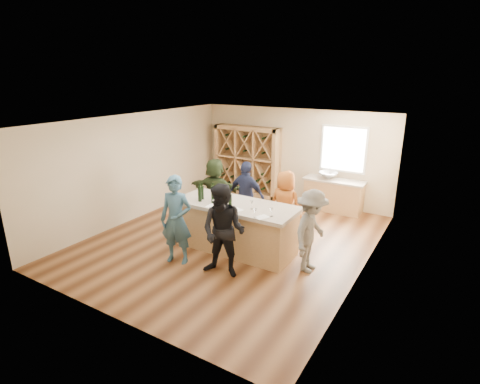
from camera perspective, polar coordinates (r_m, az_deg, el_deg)
The scene contains 34 objects.
floor at distance 8.97m, azimuth -1.22°, elevation -7.56°, with size 6.00×7.00×0.10m, color brown.
ceiling at distance 8.17m, azimuth -1.35°, elevation 11.18°, with size 6.00×7.00×0.10m, color white.
wall_back at distance 11.52m, azimuth 8.28°, elevation 5.58°, with size 6.00×0.10×2.80m, color beige.
wall_front at distance 5.96m, azimuth -20.05°, elevation -6.90°, with size 6.00×0.10×2.80m, color beige.
wall_left at distance 10.37m, azimuth -15.69°, elevation 3.76°, with size 0.10×7.00×2.80m, color beige.
wall_right at distance 7.36m, azimuth 19.20°, elevation -2.15°, with size 0.10×7.00×2.80m, color beige.
window_frame at distance 10.89m, azimuth 15.49°, elevation 6.31°, with size 1.30×0.06×1.30m, color white.
window_pane at distance 10.86m, azimuth 15.44°, elevation 6.29°, with size 1.18×0.01×1.18m, color white.
wine_rack at distance 11.99m, azimuth 1.07°, elevation 4.77°, with size 2.20×0.45×2.20m, color tan.
back_counter_base at distance 10.99m, azimuth 14.04°, elevation -0.60°, with size 1.60×0.58×0.86m, color tan.
back_counter_top at distance 10.86m, azimuth 14.22°, elevation 1.71°, with size 1.70×0.62×0.06m, color #B2A392.
sink at distance 10.89m, azimuth 13.27°, elevation 2.49°, with size 0.54×0.54×0.19m, color silver.
faucet at distance 11.04m, azimuth 13.58°, elevation 2.98°, with size 0.02×0.02×0.30m, color silver.
tasting_counter_base at distance 8.30m, azimuth -0.63°, elevation -5.55°, with size 2.60×1.00×1.00m, color tan.
tasting_counter_top at distance 8.10m, azimuth -0.64°, elevation -2.03°, with size 2.72×1.12×0.08m, color #B2A392.
wine_bottle_a at distance 8.37m, azimuth -5.78°, elevation -0.11°, with size 0.07×0.07×0.30m, color black.
wine_bottle_b at distance 8.23m, azimuth -6.15°, elevation -0.31°, with size 0.08×0.08×0.33m, color black.
wine_bottle_c at distance 8.24m, azimuth -4.14°, elevation -0.25°, with size 0.08×0.08×0.33m, color black.
wine_bottle_d at distance 8.09m, azimuth -4.15°, elevation -0.63°, with size 0.08×0.08×0.32m, color black.
wine_bottle_e at distance 8.03m, azimuth -2.42°, elevation -0.86°, with size 0.07×0.07×0.29m, color black.
wine_glass_a at distance 7.82m, azimuth -4.03°, elevation -1.87°, with size 0.06×0.06×0.17m, color white.
wine_glass_c at distance 7.30m, azimuth 2.34°, elevation -3.22°, with size 0.07×0.07×0.18m, color white.
wine_glass_d at distance 7.73m, azimuth 1.78°, elevation -2.00°, with size 0.07×0.07×0.18m, color white.
wine_glass_e at distance 7.37m, azimuth 4.82°, elevation -3.13°, with size 0.06×0.06×0.17m, color white.
tasting_menu_a at distance 7.98m, azimuth -4.19°, elevation -2.08°, with size 0.20×0.28×0.00m, color white.
tasting_menu_b at distance 7.69m, azimuth -0.74°, elevation -2.80°, with size 0.22×0.30×0.00m, color white.
tasting_menu_c at distance 7.35m, azimuth 3.37°, elevation -3.83°, with size 0.19×0.27×0.00m, color white.
person_near_left at distance 7.72m, azimuth -9.69°, elevation -4.22°, with size 0.68×0.49×1.85m, color #335972.
person_near_right at distance 7.12m, azimuth -2.53°, elevation -5.99°, with size 0.89×0.49×1.83m, color black.
person_server at distance 7.43m, azimuth 10.78°, elevation -5.92°, with size 1.08×0.50×1.68m, color slate.
person_far_mid at distance 9.26m, azimuth 0.99°, elevation -0.61°, with size 1.02×0.52×1.74m, color #191E38.
person_far_right at distance 8.85m, azimuth 6.88°, elevation -1.95°, with size 0.80×0.52×1.64m, color #994C19.
person_far_left at distance 9.80m, azimuth -3.78°, elevation 0.27°, with size 1.58×0.57×1.70m, color #263319.
wine_bottle_f at distance 7.78m, azimuth -1.50°, elevation -1.41°, with size 0.07×0.07×0.30m, color black.
Camera 1 is at (4.37, -6.84, 3.76)m, focal length 28.00 mm.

